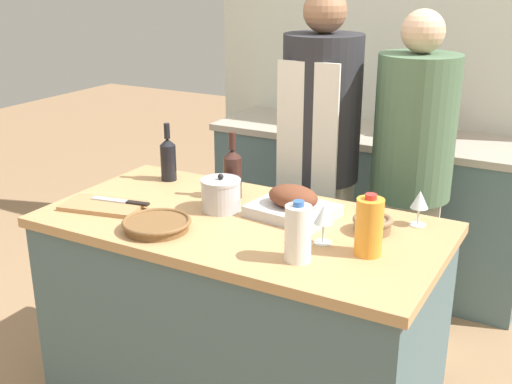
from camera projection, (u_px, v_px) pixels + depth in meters
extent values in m
cube|color=#4C666B|center=(242.00, 324.00, 2.68)|extent=(1.54, 0.79, 0.86)
cube|color=tan|center=(241.00, 225.00, 2.53)|extent=(1.58, 0.82, 0.04)
cube|color=#4C666B|center=(367.00, 207.00, 3.94)|extent=(1.84, 0.58, 0.87)
cube|color=#ADA393|center=(372.00, 135.00, 3.78)|extent=(1.90, 0.60, 0.04)
cube|color=silver|center=(395.00, 62.00, 3.94)|extent=(2.40, 0.10, 2.55)
cube|color=#BCBCC1|center=(293.00, 211.00, 2.56)|extent=(0.35, 0.29, 0.04)
ellipsoid|color=brown|center=(293.00, 197.00, 2.54)|extent=(0.23, 0.18, 0.09)
cylinder|color=brown|center=(157.00, 226.00, 2.42)|extent=(0.24, 0.24, 0.03)
torus|color=brown|center=(157.00, 222.00, 2.42)|extent=(0.26, 0.26, 0.02)
cube|color=#AD7F51|center=(103.00, 206.00, 2.65)|extent=(0.35, 0.24, 0.02)
cylinder|color=#B7B7BC|center=(221.00, 196.00, 2.61)|extent=(0.16, 0.16, 0.12)
cylinder|color=#B7B7BC|center=(221.00, 181.00, 2.58)|extent=(0.16, 0.16, 0.01)
sphere|color=black|center=(221.00, 177.00, 2.58)|extent=(0.02, 0.02, 0.02)
cylinder|color=#846647|center=(372.00, 226.00, 2.40)|extent=(0.14, 0.14, 0.05)
torus|color=#846647|center=(373.00, 220.00, 2.40)|extent=(0.15, 0.15, 0.02)
cylinder|color=orange|center=(369.00, 227.00, 2.19)|extent=(0.10, 0.10, 0.20)
cylinder|color=red|center=(371.00, 197.00, 2.15)|extent=(0.04, 0.04, 0.02)
cylinder|color=white|center=(298.00, 233.00, 2.15)|extent=(0.09, 0.09, 0.20)
cylinder|color=#3360B2|center=(299.00, 204.00, 2.11)|extent=(0.04, 0.04, 0.02)
cylinder|color=#381E19|center=(233.00, 177.00, 2.74)|extent=(0.08, 0.08, 0.18)
cone|color=#381E19|center=(232.00, 153.00, 2.70)|extent=(0.08, 0.08, 0.03)
cylinder|color=#381E19|center=(232.00, 141.00, 2.68)|extent=(0.03, 0.03, 0.08)
cylinder|color=black|center=(168.00, 163.00, 2.96)|extent=(0.07, 0.07, 0.17)
cone|color=black|center=(167.00, 142.00, 2.93)|extent=(0.07, 0.07, 0.03)
cylinder|color=black|center=(167.00, 131.00, 2.91)|extent=(0.03, 0.03, 0.07)
cylinder|color=silver|center=(323.00, 242.00, 2.31)|extent=(0.07, 0.07, 0.00)
cylinder|color=silver|center=(323.00, 233.00, 2.30)|extent=(0.01, 0.01, 0.07)
cone|color=silver|center=(324.00, 214.00, 2.28)|extent=(0.07, 0.07, 0.07)
cylinder|color=silver|center=(417.00, 225.00, 2.47)|extent=(0.07, 0.07, 0.00)
cylinder|color=silver|center=(418.00, 216.00, 2.46)|extent=(0.01, 0.01, 0.07)
cone|color=silver|center=(420.00, 199.00, 2.44)|extent=(0.07, 0.07, 0.07)
cube|color=#B7B7BC|center=(110.00, 200.00, 2.68)|extent=(0.16, 0.06, 0.01)
cube|color=black|center=(138.00, 203.00, 2.64)|extent=(0.10, 0.04, 0.01)
cube|color=#B22323|center=(427.00, 134.00, 3.63)|extent=(0.18, 0.14, 0.05)
cylinder|color=#B7B7BC|center=(424.00, 120.00, 3.61)|extent=(0.13, 0.13, 0.10)
cube|color=#B22323|center=(440.00, 116.00, 3.56)|extent=(0.05, 0.08, 0.16)
cube|color=#B22323|center=(431.00, 93.00, 3.55)|extent=(0.17, 0.08, 0.08)
cylinder|color=#234C28|center=(324.00, 118.00, 3.88)|extent=(0.06, 0.06, 0.11)
cylinder|color=black|center=(324.00, 107.00, 3.85)|extent=(0.02, 0.02, 0.02)
cylinder|color=#B28E2D|center=(283.00, 107.00, 3.97)|extent=(0.05, 0.05, 0.19)
cylinder|color=black|center=(283.00, 90.00, 3.94)|extent=(0.02, 0.02, 0.02)
cube|color=beige|center=(317.00, 255.00, 3.33)|extent=(0.32, 0.23, 0.84)
cylinder|color=#28282D|center=(322.00, 109.00, 3.07)|extent=(0.38, 0.38, 0.70)
sphere|color=#996B4C|center=(325.00, 11.00, 2.92)|extent=(0.20, 0.20, 0.20)
cube|color=silver|center=(307.00, 158.00, 2.98)|extent=(0.30, 0.03, 0.89)
cube|color=beige|center=(403.00, 271.00, 3.19)|extent=(0.33, 0.26, 0.80)
cylinder|color=#4C6B4C|center=(415.00, 127.00, 2.95)|extent=(0.37, 0.37, 0.67)
sphere|color=#DBAD89|center=(423.00, 31.00, 2.80)|extent=(0.19, 0.19, 0.19)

